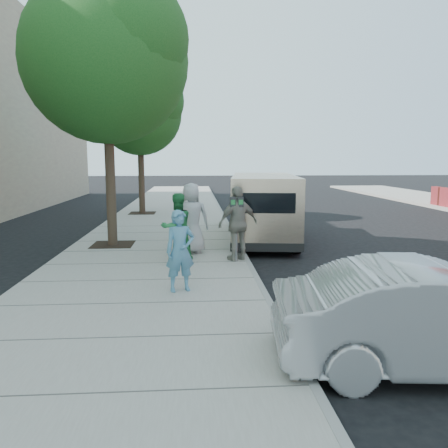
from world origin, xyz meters
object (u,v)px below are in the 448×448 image
(person_gray_shirt, at_px, (192,218))
(person_striped_polo, at_px, (238,224))
(tree_near, at_px, (107,54))
(sedan, at_px, (442,318))
(person_officer, at_px, (180,251))
(parking_meter, at_px, (236,215))
(van, at_px, (263,206))
(tree_far, at_px, (141,109))
(person_green_shirt, at_px, (177,227))

(person_gray_shirt, bearing_deg, person_striped_polo, 136.72)
(tree_near, relative_size, person_striped_polo, 4.06)
(sedan, height_order, person_officer, person_officer)
(parking_meter, height_order, van, van)
(van, height_order, sedan, van)
(tree_far, xyz_separation_m, sedan, (5.45, -15.47, -4.20))
(person_officer, height_order, person_gray_shirt, person_gray_shirt)
(parking_meter, relative_size, person_officer, 1.02)
(person_green_shirt, bearing_deg, person_officer, 70.43)
(parking_meter, bearing_deg, person_striped_polo, 62.31)
(parking_meter, xyz_separation_m, van, (1.22, 3.52, -0.17))
(person_gray_shirt, height_order, person_striped_polo, person_gray_shirt)
(van, bearing_deg, person_officer, -106.62)
(tree_far, bearing_deg, parking_meter, -71.17)
(tree_near, distance_m, parking_meter, 5.93)
(tree_near, bearing_deg, van, 13.96)
(tree_near, bearing_deg, person_gray_shirt, -29.50)
(tree_near, relative_size, sedan, 1.80)
(tree_far, bearing_deg, person_striped_polo, -70.66)
(person_green_shirt, bearing_deg, parking_meter, 148.37)
(sedan, relative_size, person_officer, 2.67)
(sedan, xyz_separation_m, person_striped_polo, (-2.00, 5.63, 0.39))
(van, bearing_deg, tree_far, 132.34)
(tree_far, relative_size, person_gray_shirt, 3.43)
(tree_far, distance_m, sedan, 16.93)
(parking_meter, height_order, person_officer, parking_meter)
(tree_far, xyz_separation_m, parking_meter, (3.40, -9.97, -3.57))
(van, distance_m, person_striped_polo, 3.59)
(tree_near, xyz_separation_m, tree_far, (-0.00, 7.60, -0.66))
(tree_far, bearing_deg, tree_near, -90.00)
(person_green_shirt, bearing_deg, person_striped_polo, 153.51)
(tree_far, height_order, sedan, tree_far)
(sedan, xyz_separation_m, person_officer, (-3.36, 3.15, 0.24))
(van, relative_size, person_green_shirt, 3.54)
(tree_far, xyz_separation_m, person_striped_polo, (3.45, -9.84, -3.81))
(person_green_shirt, distance_m, person_gray_shirt, 0.93)
(parking_meter, bearing_deg, person_gray_shirt, 130.70)
(person_green_shirt, bearing_deg, tree_far, -101.70)
(tree_near, relative_size, person_gray_shirt, 3.98)
(parking_meter, relative_size, person_green_shirt, 0.95)
(van, bearing_deg, tree_near, -159.34)
(tree_near, bearing_deg, person_striped_polo, -32.98)
(tree_near, height_order, person_striped_polo, tree_near)
(person_gray_shirt, bearing_deg, van, -137.63)
(tree_near, distance_m, person_green_shirt, 5.40)
(van, xyz_separation_m, person_officer, (-2.53, -5.87, -0.20))
(tree_far, bearing_deg, sedan, -70.58)
(person_officer, bearing_deg, van, 49.98)
(parking_meter, bearing_deg, tree_near, 139.99)
(parking_meter, xyz_separation_m, sedan, (2.05, -5.50, -0.62))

